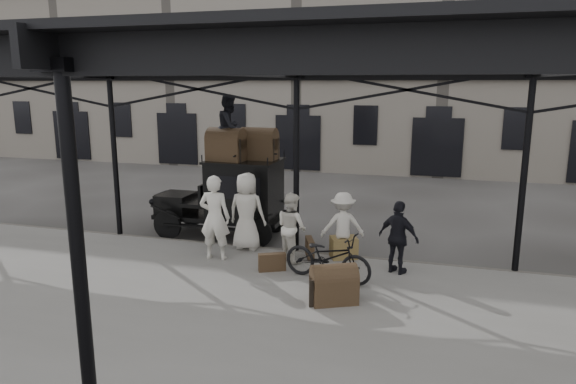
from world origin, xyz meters
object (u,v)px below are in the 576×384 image
at_px(porter_left, 215,218).
at_px(steamer_trunk_roof_near, 227,147).
at_px(steamer_trunk_platform, 334,286).
at_px(taxi, 234,195).
at_px(bicycle, 328,257).
at_px(porter_official, 398,237).

xyz_separation_m(porter_left, steamer_trunk_roof_near, (-0.50, 1.96, 1.40)).
bearing_deg(steamer_trunk_platform, taxi, 106.85).
distance_m(bicycle, steamer_trunk_roof_near, 4.57).
distance_m(porter_left, steamer_trunk_roof_near, 2.46).
height_order(porter_left, bicycle, porter_left).
relative_size(taxi, bicycle, 1.89).
distance_m(porter_official, steamer_trunk_platform, 2.20).
bearing_deg(steamer_trunk_roof_near, bicycle, -30.99).
relative_size(porter_left, bicycle, 1.03).
relative_size(steamer_trunk_roof_near, steamer_trunk_platform, 1.17).
distance_m(taxi, bicycle, 4.29).
bearing_deg(steamer_trunk_roof_near, porter_left, -69.15).
height_order(taxi, bicycle, taxi).
height_order(taxi, porter_official, taxi).
height_order(porter_official, steamer_trunk_roof_near, steamer_trunk_roof_near).
xyz_separation_m(taxi, bicycle, (3.22, -2.78, -0.55)).
bearing_deg(porter_left, steamer_trunk_roof_near, -80.10).
distance_m(porter_left, bicycle, 2.90).
distance_m(taxi, porter_official, 5.00).
height_order(taxi, porter_left, taxi).
bearing_deg(porter_official, steamer_trunk_platform, 86.47).
bearing_deg(taxi, steamer_trunk_platform, -47.20).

